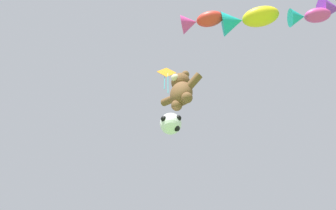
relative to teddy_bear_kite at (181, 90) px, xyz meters
name	(u,v)px	position (x,y,z in m)	size (l,w,h in m)	color
teddy_bear_kite	(181,90)	(0.00, 0.00, 0.00)	(2.17, 0.96, 2.20)	brown
soccer_ball_kite	(171,124)	(-0.62, 0.03, -1.71)	(0.93, 0.92, 0.85)	white
fish_kite_crimson	(200,21)	(2.13, -1.11, 1.90)	(1.91, 1.55, 0.83)	red
fish_kite_goldfin	(246,19)	(3.63, 0.22, 1.97)	(2.55, 2.07, 1.08)	yellow
fish_kite_magenta	(307,16)	(5.57, 1.60, 1.47)	(1.71, 1.53, 0.76)	#E53F9E
diamond_kite	(167,74)	(-1.70, 0.90, 4.50)	(0.78, 0.84, 2.92)	orange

